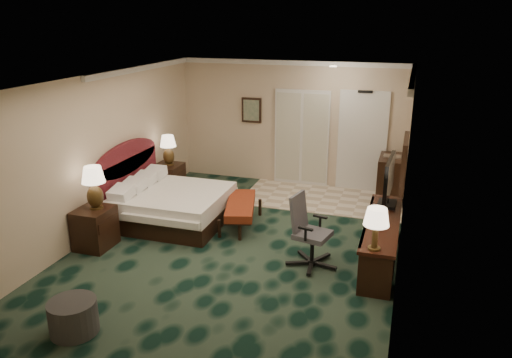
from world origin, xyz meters
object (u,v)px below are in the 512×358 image
(lamp_near, at_px, (94,188))
(bed_bench, at_px, (241,214))
(nightstand_far, at_px, (168,180))
(tv, at_px, (389,182))
(bed, at_px, (174,207))
(lamp_far, at_px, (168,150))
(desk_chair, at_px, (313,232))
(minibar, at_px, (390,179))
(desk, at_px, (381,241))
(nightstand_near, at_px, (95,228))
(ottoman, at_px, (73,317))

(lamp_near, bearing_deg, bed_bench, 37.07)
(nightstand_far, distance_m, tv, 4.63)
(bed, xyz_separation_m, lamp_far, (-0.72, 1.28, 0.68))
(lamp_far, xyz_separation_m, desk_chair, (3.45, -2.16, -0.42))
(lamp_far, xyz_separation_m, bed_bench, (1.94, -1.08, -0.74))
(nightstand_far, height_order, lamp_near, lamp_near)
(minibar, bearing_deg, bed, -147.85)
(bed_bench, xyz_separation_m, minibar, (2.46, 2.12, 0.23))
(nightstand_far, bearing_deg, minibar, 13.47)
(desk, bearing_deg, tv, 88.65)
(nightstand_near, distance_m, lamp_near, 0.68)
(bed, xyz_separation_m, desk_chair, (2.73, -0.88, 0.25))
(tv, bearing_deg, bed, -173.30)
(nightstand_near, distance_m, ottoman, 2.35)
(lamp_near, xyz_separation_m, lamp_far, (-0.00, 2.55, -0.03))
(tv, bearing_deg, minibar, 94.02)
(lamp_far, relative_size, desk, 0.27)
(ottoman, distance_m, tv, 5.02)
(nightstand_near, xyz_separation_m, tv, (4.46, 1.57, 0.73))
(desk_chair, distance_m, minibar, 3.33)
(ottoman, bearing_deg, bed, 96.25)
(ottoman, bearing_deg, lamp_far, 103.15)
(tv, xyz_separation_m, desk_chair, (-0.99, -1.13, -0.52))
(nightstand_far, relative_size, desk_chair, 0.61)
(tv, bearing_deg, lamp_far, 169.81)
(nightstand_far, distance_m, lamp_far, 0.64)
(bed, distance_m, nightstand_near, 1.52)
(nightstand_far, bearing_deg, desk_chair, -31.56)
(lamp_far, height_order, desk, lamp_far)
(bed, xyz_separation_m, ottoman, (0.37, -3.39, -0.09))
(nightstand_near, relative_size, lamp_far, 1.07)
(nightstand_near, height_order, desk, desk)
(desk, distance_m, tv, 1.00)
(lamp_near, relative_size, minibar, 0.75)
(ottoman, height_order, minibar, minibar)
(nightstand_far, xyz_separation_m, lamp_near, (0.03, -2.52, 0.68))
(nightstand_far, bearing_deg, bed_bench, -28.31)
(desk, relative_size, desk_chair, 2.11)
(bed, xyz_separation_m, nightstand_far, (-0.74, 1.25, 0.04))
(desk, height_order, tv, tv)
(lamp_far, bearing_deg, bed, -60.63)
(nightstand_near, relative_size, ottoman, 1.15)
(lamp_far, relative_size, tv, 0.61)
(nightstand_far, height_order, ottoman, nightstand_far)
(bed_bench, bearing_deg, desk_chair, -50.85)
(lamp_near, bearing_deg, bed, 60.58)
(lamp_far, relative_size, minibar, 0.67)
(nightstand_near, bearing_deg, desk_chair, 7.29)
(ottoman, bearing_deg, minibar, 59.88)
(desk, height_order, minibar, minibar)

